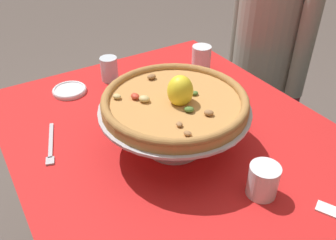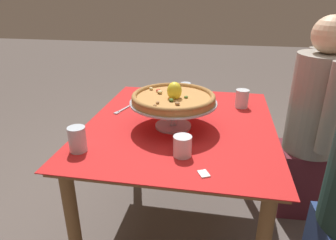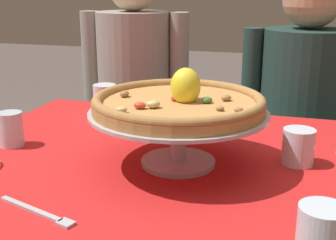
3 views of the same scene
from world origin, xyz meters
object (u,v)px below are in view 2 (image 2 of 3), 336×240
Objects in this scene: pizza_stand at (173,108)px; water_glass_side_right at (182,147)px; water_glass_front_right at (78,141)px; water_glass_back_left at (242,100)px; side_plate at (160,95)px; sugar_packet at (204,174)px; pizza at (173,97)px; dinner_fork at (124,109)px; diner_left at (312,127)px; water_glass_side_left at (185,91)px.

water_glass_side_right is (0.28, 0.09, -0.06)m from pizza_stand.
water_glass_back_left is (-0.68, 0.72, -0.00)m from water_glass_front_right.
pizza_stand is 3.46× the size of side_plate.
sugar_packet is at bearing 21.89° from side_plate.
side_plate is at bearing 166.04° from water_glass_front_right.
sugar_packet is (0.88, 0.35, -0.01)m from side_plate.
water_glass_front_right is at bearing -85.02° from water_glass_side_right.
pizza_stand reaches higher than water_glass_front_right.
pizza is 4.60× the size of water_glass_side_right.
pizza_stand is at bearing -163.14° from water_glass_side_right.
pizza_stand is at bearing -172.86° from pizza.
water_glass_back_left is at bearing 167.56° from sugar_packet.
dinner_fork is 3.95× the size of sugar_packet.
water_glass_back_left reaches higher than water_glass_side_right.
diner_left is at bearing 86.46° from side_plate.
diner_left reaches higher than side_plate.
water_glass_front_right reaches higher than sugar_packet.
pizza_stand is 0.51m from side_plate.
sugar_packet is at bearing -36.46° from diner_left.
pizza is 0.32m from water_glass_side_right.
pizza reaches higher than water_glass_side_right.
diner_left reaches higher than water_glass_side_right.
water_glass_front_right is 0.56m from sugar_packet.
pizza is 2.10× the size of dinner_fork.
pizza_stand is 0.30m from water_glass_side_right.
pizza_stand reaches higher than dinner_fork.
pizza_stand is 4.56× the size of water_glass_side_left.
side_plate is at bearing 150.90° from dinner_fork.
sugar_packet is at bearing 24.32° from pizza_stand.
water_glass_side_right is 0.07× the size of diner_left.
pizza is 0.41m from dinner_fork.
water_glass_side_right reaches higher than sugar_packet.
diner_left is at bearing 143.54° from sugar_packet.
water_glass_side_left is at bearing 92.65° from side_plate.
diner_left is (-0.41, 0.80, -0.23)m from pizza_stand.
side_plate is at bearing -161.36° from water_glass_side_right.
water_glass_front_right is at bearing -48.50° from pizza_stand.
diner_left reaches higher than water_glass_front_right.
dinner_fork is at bearing -120.64° from pizza_stand.
pizza_stand is 0.39m from dinner_fork.
water_glass_front_right is at bearing -57.67° from diner_left.
side_plate is (-0.47, -0.17, -0.15)m from pizza.
pizza_stand reaches higher than water_glass_back_left.
water_glass_front_right is 2.23× the size of sugar_packet.
water_glass_back_left is at bearing 70.69° from water_glass_side_left.
diner_left is (0.07, 0.79, -0.17)m from water_glass_side_left.
water_glass_side_left is at bearing -168.28° from sugar_packet.
water_glass_side_left is 0.17m from side_plate.
sugar_packet is at bearing 38.05° from water_glass_side_right.
diner_left is at bearing 134.46° from water_glass_side_right.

